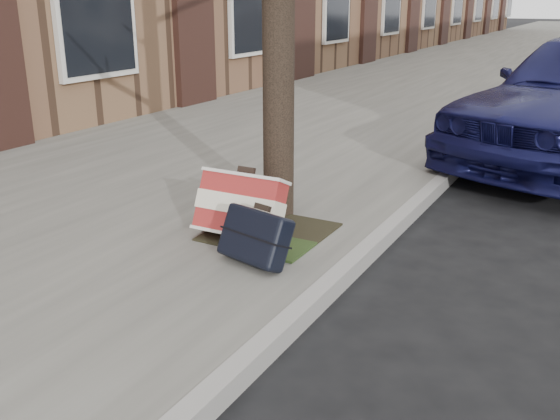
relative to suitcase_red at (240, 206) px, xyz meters
The scene contains 5 objects.
ground 2.39m from the suitcase_red, 25.10° to the right, with size 120.00×120.00×0.00m, color black.
near_sidewalk 14.09m from the suitcase_red, 96.35° to the left, with size 5.00×70.00×0.12m, color gray.
dirt_patch 0.34m from the suitcase_red, 54.01° to the left, with size 0.85×0.85×0.01m, color black.
suitcase_red is the anchor object (origin of this frame).
suitcase_navy 0.50m from the suitcase_red, 46.15° to the right, with size 0.51×0.16×0.36m, color black.
Camera 1 is at (0.22, -2.70, 1.84)m, focal length 40.00 mm.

